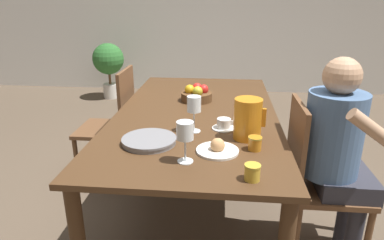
{
  "coord_description": "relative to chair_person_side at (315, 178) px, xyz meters",
  "views": [
    {
      "loc": [
        0.18,
        -2.13,
        1.45
      ],
      "look_at": [
        0.0,
        -0.29,
        0.77
      ],
      "focal_mm": 32.0,
      "sensor_mm": 36.0,
      "label": 1
    }
  ],
  "objects": [
    {
      "name": "potted_plant",
      "position": [
        -2.21,
        3.06,
        0.05
      ],
      "size": [
        0.45,
        0.45,
        0.81
      ],
      "color": "beige",
      "rests_on": "ground_plane"
    },
    {
      "name": "jam_jar_amber",
      "position": [
        -0.37,
        -0.19,
        0.28
      ],
      "size": [
        0.07,
        0.07,
        0.07
      ],
      "color": "#C67A1E",
      "rests_on": "dining_table"
    },
    {
      "name": "fruit_bowl",
      "position": [
        -0.72,
        0.63,
        0.29
      ],
      "size": [
        0.22,
        0.22,
        0.12
      ],
      "color": "brown",
      "rests_on": "dining_table"
    },
    {
      "name": "wine_glass_juice",
      "position": [
        -0.69,
        -0.35,
        0.39
      ],
      "size": [
        0.08,
        0.08,
        0.2
      ],
      "color": "white",
      "rests_on": "dining_table"
    },
    {
      "name": "wall_back",
      "position": [
        -0.7,
        3.66,
        0.82
      ],
      "size": [
        10.0,
        0.06,
        2.6
      ],
      "color": "white",
      "rests_on": "ground_plane"
    },
    {
      "name": "teacup_near_person",
      "position": [
        -0.52,
        0.08,
        0.27
      ],
      "size": [
        0.13,
        0.13,
        0.06
      ],
      "color": "white",
      "rests_on": "dining_table"
    },
    {
      "name": "dining_table",
      "position": [
        -0.7,
        0.37,
        0.16
      ],
      "size": [
        1.04,
        1.95,
        0.72
      ],
      "color": "#472D19",
      "rests_on": "ground_plane"
    },
    {
      "name": "chair_person_side",
      "position": [
        0.0,
        0.0,
        0.0
      ],
      "size": [
        0.42,
        0.42,
        0.92
      ],
      "rotation": [
        0.0,
        0.0,
        -1.57
      ],
      "color": "brown",
      "rests_on": "ground_plane"
    },
    {
      "name": "chair_opposite",
      "position": [
        -1.41,
        0.75,
        0.0
      ],
      "size": [
        0.42,
        0.42,
        0.92
      ],
      "rotation": [
        0.0,
        0.0,
        1.57
      ],
      "color": "brown",
      "rests_on": "ground_plane"
    },
    {
      "name": "person_seated",
      "position": [
        0.09,
        -0.03,
        0.21
      ],
      "size": [
        0.39,
        0.41,
        1.17
      ],
      "rotation": [
        0.0,
        0.0,
        -1.57
      ],
      "color": "#33333D",
      "rests_on": "ground_plane"
    },
    {
      "name": "red_pitcher",
      "position": [
        -0.4,
        -0.04,
        0.35
      ],
      "size": [
        0.17,
        0.15,
        0.22
      ],
      "color": "orange",
      "rests_on": "dining_table"
    },
    {
      "name": "wine_glass_water",
      "position": [
        -0.69,
        0.02,
        0.4
      ],
      "size": [
        0.08,
        0.08,
        0.21
      ],
      "color": "white",
      "rests_on": "dining_table"
    },
    {
      "name": "jam_jar_red",
      "position": [
        -0.4,
        -0.49,
        0.28
      ],
      "size": [
        0.07,
        0.07,
        0.07
      ],
      "color": "gold",
      "rests_on": "dining_table"
    },
    {
      "name": "bread_plate",
      "position": [
        -0.55,
        -0.23,
        0.26
      ],
      "size": [
        0.21,
        0.21,
        0.07
      ],
      "color": "white",
      "rests_on": "dining_table"
    },
    {
      "name": "teacup_across",
      "position": [
        -0.33,
        0.31,
        0.27
      ],
      "size": [
        0.13,
        0.13,
        0.06
      ],
      "color": "white",
      "rests_on": "dining_table"
    },
    {
      "name": "ground_plane",
      "position": [
        -0.7,
        0.37,
        -0.48
      ],
      "size": [
        20.0,
        20.0,
        0.0
      ],
      "primitive_type": "plane",
      "color": "brown"
    },
    {
      "name": "serving_tray",
      "position": [
        -0.9,
        -0.16,
        0.26
      ],
      "size": [
        0.28,
        0.28,
        0.03
      ],
      "color": "gray",
      "rests_on": "dining_table"
    }
  ]
}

